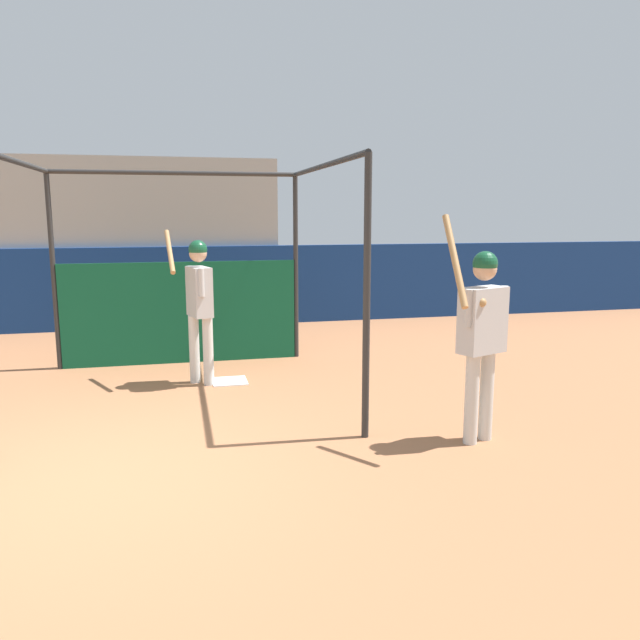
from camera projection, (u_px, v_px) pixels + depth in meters
ground_plane at (93, 480)px, 5.11m from camera, size 60.00×60.00×0.00m
outfield_wall at (137, 288)px, 11.67m from camera, size 24.00×0.12×1.53m
bleacher_section at (139, 240)px, 13.12m from camera, size 5.40×3.20×3.21m
batting_cage at (181, 285)px, 8.33m from camera, size 3.45×3.61×2.74m
home_plate at (230, 381)px, 8.07m from camera, size 0.44×0.44×0.02m
player_batter at (199, 297)px, 7.81m from camera, size 0.57×0.80×1.95m
player_waiting at (482, 327)px, 5.79m from camera, size 0.69×0.61×2.15m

